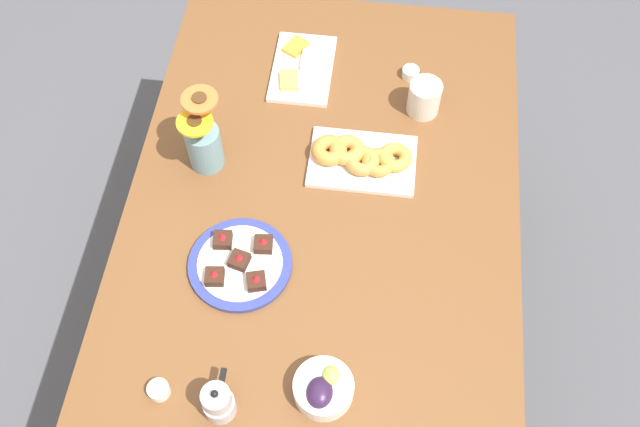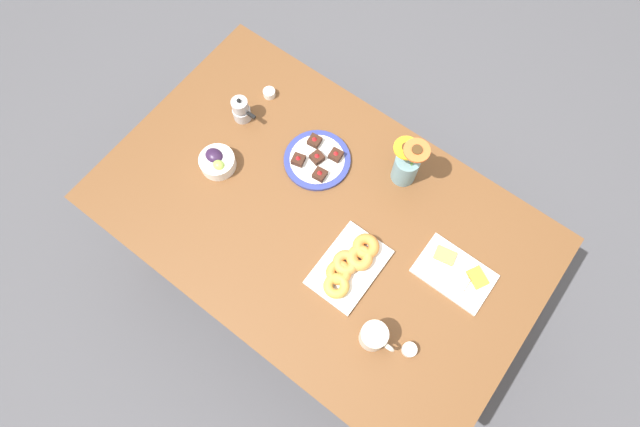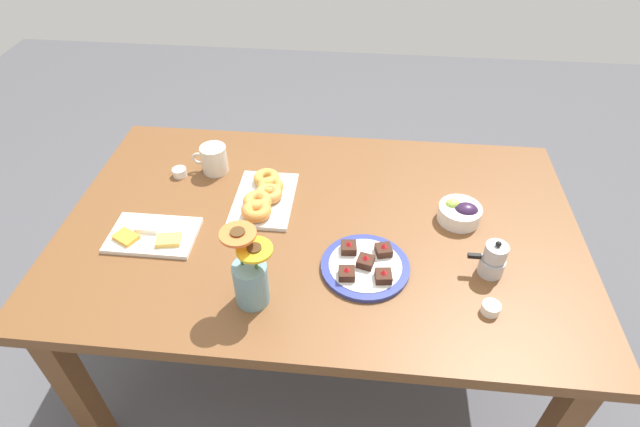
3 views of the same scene
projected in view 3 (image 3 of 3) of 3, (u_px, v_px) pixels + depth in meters
The scene contains 11 objects.
ground_plane at pixel (320, 356), 2.04m from camera, with size 6.00×6.00×0.00m, color #4C4C51.
dining_table at pixel (320, 243), 1.61m from camera, with size 1.60×1.00×0.74m.
coffee_mug at pixel (214, 159), 1.73m from camera, with size 0.12×0.09×0.10m.
grape_bowl at pixel (460, 212), 1.55m from camera, with size 0.13×0.13×0.07m.
cheese_platter at pixel (152, 235), 1.50m from camera, with size 0.26×0.17×0.03m.
croissant_platter at pixel (264, 196), 1.62m from camera, with size 0.19×0.29×0.05m.
jam_cup_honey at pixel (491, 308), 1.29m from camera, with size 0.05×0.05×0.03m.
jam_cup_berry at pixel (180, 172), 1.73m from camera, with size 0.05×0.05×0.03m.
dessert_plate at pixel (365, 266), 1.41m from camera, with size 0.25×0.25×0.05m.
flower_vase at pixel (251, 278), 1.28m from camera, with size 0.13×0.10×0.24m.
moka_pot at pixel (493, 260), 1.37m from camera, with size 0.11×0.07×0.12m.
Camera 3 is at (-0.11, 1.14, 1.79)m, focal length 28.00 mm.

